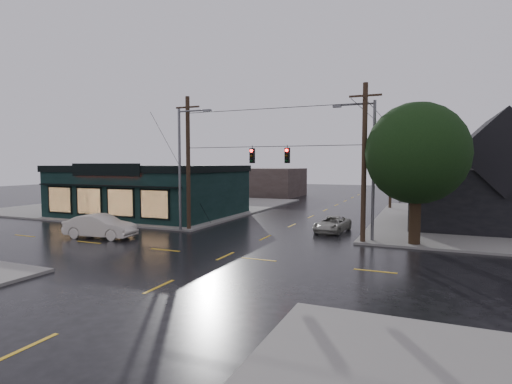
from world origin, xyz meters
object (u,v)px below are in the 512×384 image
at_px(utility_pole_nw, 189,231).
at_px(sedan_cream, 100,226).
at_px(corner_tree, 417,154).
at_px(utility_pole_ne, 363,244).
at_px(suv_silver, 332,224).

relative_size(utility_pole_nw, sedan_cream, 2.05).
distance_m(corner_tree, utility_pole_nw, 17.05).
xyz_separation_m(utility_pole_ne, suv_silver, (-2.76, 3.70, 0.58)).
bearing_deg(utility_pole_nw, suv_silver, 19.85).
bearing_deg(corner_tree, utility_pole_ne, -170.70).
bearing_deg(utility_pole_ne, suv_silver, 126.70).
distance_m(utility_pole_nw, utility_pole_ne, 13.00).
distance_m(corner_tree, sedan_cream, 21.32).
xyz_separation_m(corner_tree, sedan_cream, (-20.00, -5.52, -4.90)).
distance_m(corner_tree, suv_silver, 8.39).
relative_size(sedan_cream, suv_silver, 1.19).
bearing_deg(utility_pole_ne, sedan_cream, -163.51).
distance_m(sedan_cream, suv_silver, 16.65).
relative_size(utility_pole_nw, suv_silver, 2.44).
height_order(utility_pole_nw, utility_pole_ne, same).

